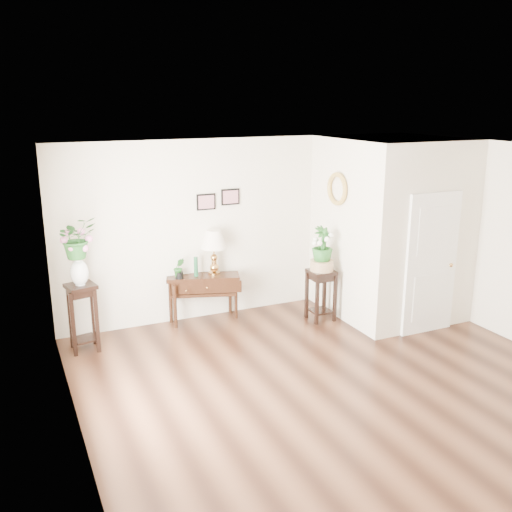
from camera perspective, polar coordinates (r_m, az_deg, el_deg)
floor at (r=7.28m, az=7.75°, el=-12.27°), size 6.00×5.50×0.02m
ceiling at (r=6.48m, az=8.66°, el=10.25°), size 6.00×5.50×0.02m
wall_back at (r=9.10m, az=-1.13°, el=2.95°), size 6.00×0.02×2.80m
wall_left at (r=5.78m, az=-17.93°, el=-5.24°), size 0.02×5.50×2.80m
partition at (r=9.33m, az=13.26°, el=2.85°), size 1.80×1.95×2.80m
door at (r=8.67m, az=17.11°, el=-0.77°), size 0.90×0.05×2.10m
art_print_left at (r=8.76m, az=-5.01°, el=5.41°), size 0.30×0.02×0.25m
art_print_right at (r=8.89m, az=-2.58°, el=5.92°), size 0.30×0.02×0.25m
wall_ornament at (r=8.78m, az=8.10°, el=6.65°), size 0.07×0.51×0.51m
console_table at (r=8.95m, az=-5.27°, el=-4.19°), size 1.17×0.69×0.74m
table_lamp at (r=8.80m, az=-4.23°, el=0.40°), size 0.48×0.48×0.71m
green_vase at (r=8.75m, az=-6.03°, el=-0.95°), size 0.08×0.08×0.30m
potted_plant at (r=8.68m, az=-7.70°, el=-1.28°), size 0.19×0.17×0.30m
plant_stand_a at (r=8.21m, az=-16.90°, el=-5.90°), size 0.43×0.43×0.95m
porcelain_vase at (r=7.99m, az=-17.28°, el=-1.21°), size 0.28×0.28×0.42m
lily_arrangement at (r=7.87m, az=-17.54°, el=1.95°), size 0.62×0.58×0.56m
plant_stand_b at (r=8.99m, az=6.50°, el=-3.90°), size 0.39×0.39×0.81m
ceramic_bowl at (r=8.85m, az=6.59°, el=-0.93°), size 0.40×0.40×0.16m
narcissus at (r=8.76m, az=6.65°, el=1.11°), size 0.40×0.40×0.57m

